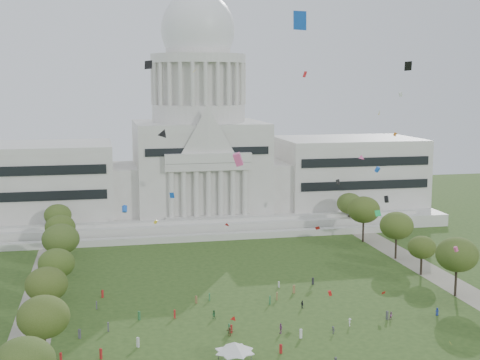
% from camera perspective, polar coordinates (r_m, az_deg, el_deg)
% --- Properties ---
extents(ground, '(400.00, 400.00, 0.00)m').
position_cam_1_polar(ground, '(129.66, 4.24, -13.47)').
color(ground, '#2E4B1A').
rests_on(ground, ground).
extents(capitol, '(160.00, 64.50, 91.30)m').
position_cam_1_polar(capitol, '(232.96, -3.50, 2.01)').
color(capitol, silver).
rests_on(capitol, ground).
extents(path_left, '(8.00, 160.00, 0.04)m').
position_cam_1_polar(path_left, '(153.88, -16.83, -10.23)').
color(path_left, gray).
rests_on(path_left, ground).
extents(path_right, '(8.00, 160.00, 0.04)m').
position_cam_1_polar(path_right, '(173.78, 16.92, -8.08)').
color(path_right, gray).
rests_on(path_right, ground).
extents(row_tree_l_1, '(8.86, 8.86, 12.59)m').
position_cam_1_polar(row_tree_l_1, '(119.58, -16.43, -11.15)').
color(row_tree_l_1, black).
rests_on(row_tree_l_1, ground).
extents(row_tree_l_2, '(8.42, 8.42, 11.97)m').
position_cam_1_polar(row_tree_l_2, '(139.01, -16.19, -8.56)').
color(row_tree_l_2, black).
rests_on(row_tree_l_2, ground).
extents(row_tree_r_2, '(9.55, 9.55, 13.58)m').
position_cam_1_polar(row_tree_r_2, '(158.91, 18.03, -6.07)').
color(row_tree_r_2, black).
rests_on(row_tree_r_2, ground).
extents(row_tree_l_3, '(8.12, 8.12, 11.55)m').
position_cam_1_polar(row_tree_l_3, '(154.96, -15.39, -6.88)').
color(row_tree_l_3, black).
rests_on(row_tree_l_3, ground).
extents(row_tree_r_3, '(7.01, 7.01, 9.98)m').
position_cam_1_polar(row_tree_r_3, '(174.11, 15.26, -5.57)').
color(row_tree_r_3, black).
rests_on(row_tree_r_3, ground).
extents(row_tree_l_4, '(9.29, 9.29, 13.21)m').
position_cam_1_polar(row_tree_l_4, '(172.59, -15.05, -4.89)').
color(row_tree_l_4, black).
rests_on(row_tree_l_4, ground).
extents(row_tree_r_4, '(9.19, 9.19, 13.06)m').
position_cam_1_polar(row_tree_r_4, '(187.35, 13.22, -3.81)').
color(row_tree_r_4, black).
rests_on(row_tree_r_4, ground).
extents(row_tree_l_5, '(8.33, 8.33, 11.85)m').
position_cam_1_polar(row_tree_l_5, '(190.98, -15.10, -3.92)').
color(row_tree_l_5, black).
rests_on(row_tree_l_5, ground).
extents(row_tree_r_5, '(9.82, 9.82, 13.96)m').
position_cam_1_polar(row_tree_r_5, '(204.75, 10.51, -2.51)').
color(row_tree_r_5, black).
rests_on(row_tree_r_5, ground).
extents(row_tree_l_6, '(8.19, 8.19, 11.64)m').
position_cam_1_polar(row_tree_l_6, '(208.83, -15.29, -2.92)').
color(row_tree_l_6, black).
rests_on(row_tree_l_6, ground).
extents(row_tree_r_6, '(8.42, 8.42, 11.97)m').
position_cam_1_polar(row_tree_r_6, '(222.27, 9.33, -1.99)').
color(row_tree_r_6, black).
rests_on(row_tree_r_6, ground).
extents(event_tent, '(8.66, 8.66, 4.04)m').
position_cam_1_polar(event_tent, '(118.32, -0.46, -14.03)').
color(event_tent, '#4C4C4C').
rests_on(event_tent, ground).
extents(person_0, '(0.93, 0.95, 1.66)m').
position_cam_1_polar(person_0, '(147.39, 16.47, -10.72)').
color(person_0, navy).
rests_on(person_0, ground).
extents(person_2, '(0.88, 0.64, 1.64)m').
position_cam_1_polar(person_2, '(142.73, 12.78, -11.22)').
color(person_2, '#994C8C').
rests_on(person_2, ground).
extents(person_3, '(0.92, 1.07, 1.48)m').
position_cam_1_polar(person_3, '(133.33, 7.95, -12.56)').
color(person_3, '#4C4C51').
rests_on(person_3, ground).
extents(person_4, '(0.70, 1.22, 2.03)m').
position_cam_1_polar(person_4, '(132.44, 3.49, -12.51)').
color(person_4, '#994C8C').
rests_on(person_4, ground).
extents(person_5, '(1.74, 1.50, 1.80)m').
position_cam_1_polar(person_5, '(131.03, -0.88, -12.79)').
color(person_5, olive).
rests_on(person_5, ground).
extents(person_8, '(1.00, 0.75, 1.86)m').
position_cam_1_polar(person_8, '(139.82, -2.27, -11.39)').
color(person_8, '#33723F').
rests_on(person_8, ground).
extents(person_9, '(1.07, 1.20, 1.66)m').
position_cam_1_polar(person_9, '(137.53, 9.36, -11.89)').
color(person_9, silver).
rests_on(person_9, ground).
extents(person_10, '(0.75, 1.11, 1.75)m').
position_cam_1_polar(person_10, '(146.37, 5.33, -10.52)').
color(person_10, '#26262B').
rests_on(person_10, ground).
extents(distant_crowd, '(65.06, 38.90, 1.90)m').
position_cam_1_polar(distant_crowd, '(139.56, -3.62, -11.45)').
color(distant_crowd, '#B21E1E').
rests_on(distant_crowd, ground).
extents(kite_swarm, '(84.93, 103.67, 63.41)m').
position_cam_1_polar(kite_swarm, '(124.98, 4.86, -0.44)').
color(kite_swarm, orange).
rests_on(kite_swarm, ground).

